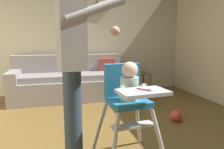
# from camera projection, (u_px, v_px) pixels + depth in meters

# --- Properties ---
(wall_far) EXTENTS (5.24, 0.06, 2.62)m
(wall_far) POSITION_uv_depth(u_px,v_px,m) (85.00, 33.00, 4.77)
(wall_far) COLOR beige
(wall_far) RESTS_ON ground
(couch) EXTENTS (2.22, 0.86, 0.86)m
(couch) POSITION_uv_depth(u_px,v_px,m) (70.00, 82.00, 4.33)
(couch) COLOR gray
(couch) RESTS_ON ground
(high_chair) EXTENTS (0.66, 0.76, 0.98)m
(high_chair) POSITION_uv_depth(u_px,v_px,m) (128.00, 93.00, 2.04)
(high_chair) COLOR silver
(high_chair) RESTS_ON ground
(adult_standing) EXTENTS (0.54, 0.50, 1.73)m
(adult_standing) POSITION_uv_depth(u_px,v_px,m) (72.00, 63.00, 1.82)
(adult_standing) COLOR #304254
(adult_standing) RESTS_ON ground
(toy_ball) EXTENTS (0.17, 0.17, 0.17)m
(toy_ball) POSITION_uv_depth(u_px,v_px,m) (176.00, 116.00, 3.12)
(toy_ball) COLOR #D13D33
(toy_ball) RESTS_ON ground
(side_table) EXTENTS (0.40, 0.40, 0.52)m
(side_table) POSITION_uv_depth(u_px,v_px,m) (139.00, 80.00, 4.31)
(side_table) COLOR brown
(side_table) RESTS_ON ground
(sippy_cup) EXTENTS (0.07, 0.07, 0.10)m
(sippy_cup) POSITION_uv_depth(u_px,v_px,m) (137.00, 70.00, 4.27)
(sippy_cup) COLOR #284CB7
(sippy_cup) RESTS_ON side_table
(wall_clock) EXTENTS (0.34, 0.04, 0.34)m
(wall_clock) POSITION_uv_depth(u_px,v_px,m) (105.00, 3.00, 4.73)
(wall_clock) COLOR white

